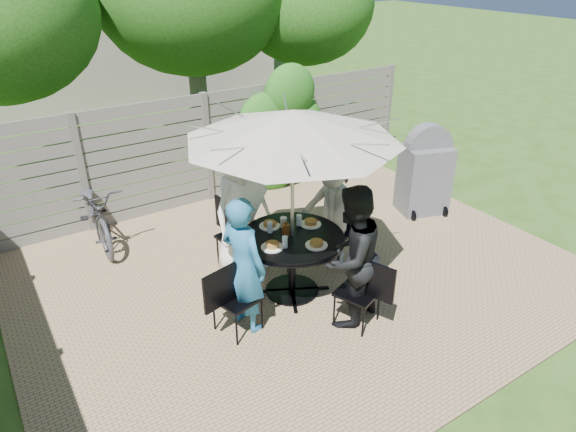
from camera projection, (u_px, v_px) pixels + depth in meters
backyard_envelope at (84, 4)px, 13.13m from camera, size 60.00×60.00×5.00m
patio_table at (292, 253)px, 6.21m from camera, size 1.55×1.55×0.82m
umbrella at (293, 125)px, 5.47m from camera, size 3.02×3.02×2.34m
chair_back at (237, 248)px, 6.90m from camera, size 0.51×0.69×0.92m
person_back at (242, 207)px, 6.51m from camera, size 1.05×0.83×1.87m
chair_left at (237, 311)px, 5.69m from camera, size 0.70×0.53×0.91m
person_left at (244, 266)px, 5.53m from camera, size 0.54×0.68×1.62m
chair_front at (358, 305)px, 5.80m from camera, size 0.55×0.68×0.89m
person_front at (351, 258)px, 5.61m from camera, size 0.97×0.85×1.69m
chair_right at (337, 242)px, 6.99m from camera, size 0.75×0.57×0.98m
person_right at (333, 211)px, 6.66m from camera, size 0.90×1.19×1.64m
plate_back at (270, 225)px, 6.29m from camera, size 0.26×0.26×0.06m
plate_left at (272, 246)px, 5.84m from camera, size 0.26×0.26×0.06m
plate_front at (316, 244)px, 5.88m from camera, size 0.26×0.26×0.06m
plate_right at (311, 223)px, 6.33m from camera, size 0.26×0.26×0.06m
glass_back at (270, 227)px, 6.14m from camera, size 0.07×0.07×0.14m
glass_left at (285, 242)px, 5.83m from camera, size 0.07×0.07×0.14m
glass_right at (299, 220)px, 6.30m from camera, size 0.07×0.07×0.14m
syrup_jug at (286, 230)px, 6.05m from camera, size 0.09×0.09×0.16m
coffee_cup at (284, 223)px, 6.26m from camera, size 0.08×0.08×0.12m
bicycle at (96, 212)px, 7.40m from camera, size 0.72×1.84×0.95m
bbq_grill at (425, 173)px, 8.17m from camera, size 0.87×0.76×1.48m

